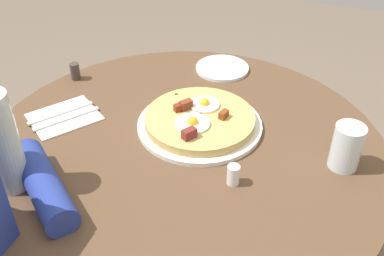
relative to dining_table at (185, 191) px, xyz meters
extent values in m
cylinder|color=brown|center=(0.00, 0.00, 0.15)|extent=(1.00, 1.00, 0.03)
cylinder|color=#333338|center=(0.00, 0.00, -0.20)|extent=(0.12, 0.12, 0.68)
cylinder|color=navy|center=(-0.21, -0.27, 0.20)|extent=(0.25, 0.22, 0.07)
cylinder|color=white|center=(0.01, 0.08, 0.17)|extent=(0.32, 0.32, 0.01)
cylinder|color=tan|center=(0.01, 0.08, 0.19)|extent=(0.28, 0.28, 0.02)
cylinder|color=white|center=(0.01, 0.13, 0.20)|extent=(0.08, 0.08, 0.01)
sphere|color=yellow|center=(0.01, 0.13, 0.21)|extent=(0.03, 0.03, 0.03)
cylinder|color=white|center=(0.01, 0.03, 0.20)|extent=(0.09, 0.09, 0.01)
sphere|color=yellow|center=(0.01, 0.03, 0.21)|extent=(0.03, 0.03, 0.03)
cube|color=maroon|center=(-0.04, 0.08, 0.21)|extent=(0.03, 0.03, 0.02)
cube|color=brown|center=(0.07, 0.09, 0.21)|extent=(0.02, 0.03, 0.02)
cube|color=brown|center=(-0.03, 0.10, 0.21)|extent=(0.03, 0.04, 0.02)
cube|color=maroon|center=(0.02, -0.02, 0.21)|extent=(0.03, 0.04, 0.02)
cube|color=#387F2D|center=(0.01, 0.08, 0.20)|extent=(0.00, 0.01, 0.00)
cube|color=#387F2D|center=(-0.02, 0.07, 0.20)|extent=(0.01, 0.01, 0.00)
cube|color=#387F2D|center=(-0.08, 0.15, 0.20)|extent=(0.01, 0.01, 0.00)
cylinder|color=white|center=(-0.02, 0.39, 0.17)|extent=(0.17, 0.17, 0.01)
cube|color=white|center=(-0.34, -0.01, 0.17)|extent=(0.21, 0.22, 0.00)
cube|color=silver|center=(-0.32, -0.02, 0.17)|extent=(0.11, 0.15, 0.00)
cube|color=silver|center=(-0.35, 0.00, 0.17)|extent=(0.11, 0.15, 0.00)
cylinder|color=silver|center=(0.37, 0.04, 0.22)|extent=(0.07, 0.07, 0.11)
cylinder|color=silver|center=(-0.30, -0.27, 0.28)|extent=(0.07, 0.07, 0.23)
cylinder|color=white|center=(0.15, -0.10, 0.19)|extent=(0.03, 0.03, 0.05)
cylinder|color=#3F3833|center=(-0.42, 0.18, 0.19)|extent=(0.03, 0.03, 0.05)
camera|label=1|loc=(0.31, -0.81, 0.85)|focal=42.05mm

